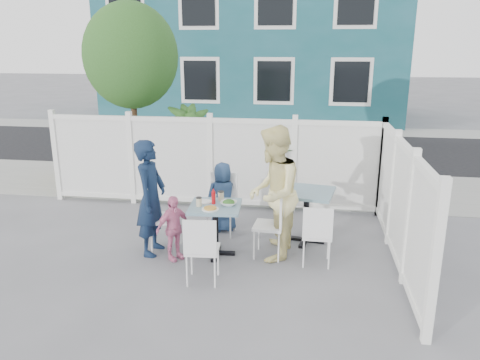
# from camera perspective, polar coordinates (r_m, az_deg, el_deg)

# --- Properties ---
(ground) EXTENTS (80.00, 80.00, 0.00)m
(ground) POSITION_cam_1_polar(r_m,az_deg,el_deg) (6.32, -8.99, -10.31)
(ground) COLOR slate
(near_sidewalk) EXTENTS (24.00, 2.60, 0.01)m
(near_sidewalk) POSITION_cam_1_polar(r_m,az_deg,el_deg) (9.76, -2.38, -0.49)
(near_sidewalk) COLOR gray
(near_sidewalk) RESTS_ON ground
(street) EXTENTS (24.00, 5.00, 0.01)m
(street) POSITION_cam_1_polar(r_m,az_deg,el_deg) (13.30, 0.64, 4.01)
(street) COLOR black
(street) RESTS_ON ground
(far_sidewalk) EXTENTS (24.00, 1.60, 0.01)m
(far_sidewalk) POSITION_cam_1_polar(r_m,az_deg,el_deg) (16.32, 2.16, 6.27)
(far_sidewalk) COLOR gray
(far_sidewalk) RESTS_ON ground
(building) EXTENTS (11.00, 6.00, 6.00)m
(building) POSITION_cam_1_polar(r_m,az_deg,el_deg) (19.51, 1.91, 16.73)
(building) COLOR #165057
(building) RESTS_ON ground
(fence_back) EXTENTS (5.86, 0.08, 1.60)m
(fence_back) POSITION_cam_1_polar(r_m,az_deg,el_deg) (8.21, -3.60, 1.93)
(fence_back) COLOR white
(fence_back) RESTS_ON ground
(fence_right) EXTENTS (0.08, 3.66, 1.60)m
(fence_right) POSITION_cam_1_polar(r_m,az_deg,el_deg) (6.42, 18.96, -3.02)
(fence_right) COLOR white
(fence_right) RESTS_ON ground
(tree) EXTENTS (1.80, 1.62, 3.59)m
(tree) POSITION_cam_1_polar(r_m,az_deg,el_deg) (9.32, -13.20, 14.47)
(tree) COLOR #382316
(tree) RESTS_ON ground
(utility_cabinet) EXTENTS (0.68, 0.52, 1.18)m
(utility_cabinet) POSITION_cam_1_polar(r_m,az_deg,el_deg) (10.72, -17.60, 3.49)
(utility_cabinet) COLOR gold
(utility_cabinet) RESTS_ON ground
(potted_shrub_a) EXTENTS (1.28, 1.28, 1.71)m
(potted_shrub_a) POSITION_cam_1_polar(r_m,az_deg,el_deg) (9.00, -6.40, 3.59)
(potted_shrub_a) COLOR #274F1B
(potted_shrub_a) RESTS_ON ground
(potted_shrub_b) EXTENTS (1.68, 1.74, 1.49)m
(potted_shrub_b) POSITION_cam_1_polar(r_m,az_deg,el_deg) (8.64, 5.09, 2.35)
(potted_shrub_b) COLOR #274F1B
(potted_shrub_b) RESTS_ON ground
(main_table) EXTENTS (0.73, 0.73, 0.72)m
(main_table) POSITION_cam_1_polar(r_m,az_deg,el_deg) (6.37, -3.02, -4.47)
(main_table) COLOR slate
(main_table) RESTS_ON ground
(spare_table) EXTENTS (0.85, 0.85, 0.78)m
(spare_table) POSITION_cam_1_polar(r_m,az_deg,el_deg) (6.84, 8.12, -2.73)
(spare_table) COLOR slate
(spare_table) RESTS_ON ground
(chair_left) EXTENTS (0.50, 0.51, 0.97)m
(chair_left) POSITION_cam_1_polar(r_m,az_deg,el_deg) (6.59, -9.85, -3.87)
(chair_left) COLOR white
(chair_left) RESTS_ON ground
(chair_right) EXTENTS (0.43, 0.44, 0.91)m
(chair_right) POSITION_cam_1_polar(r_m,az_deg,el_deg) (6.33, 4.24, -4.92)
(chair_right) COLOR white
(chair_right) RESTS_ON ground
(chair_back) EXTENTS (0.44, 0.43, 0.92)m
(chair_back) POSITION_cam_1_polar(r_m,az_deg,el_deg) (7.17, -2.14, -2.26)
(chair_back) COLOR white
(chair_back) RESTS_ON ground
(chair_near) EXTENTS (0.42, 0.41, 0.86)m
(chair_near) POSITION_cam_1_polar(r_m,az_deg,el_deg) (5.62, -4.73, -7.99)
(chair_near) COLOR white
(chair_near) RESTS_ON ground
(chair_spare) EXTENTS (0.38, 0.37, 0.83)m
(chair_spare) POSITION_cam_1_polar(r_m,az_deg,el_deg) (6.14, 9.40, -6.18)
(chair_spare) COLOR white
(chair_spare) RESTS_ON ground
(man) EXTENTS (0.40, 0.60, 1.60)m
(man) POSITION_cam_1_polar(r_m,az_deg,el_deg) (6.46, -10.81, -2.15)
(man) COLOR #11203A
(man) RESTS_ON ground
(woman) EXTENTS (0.74, 0.92, 1.81)m
(woman) POSITION_cam_1_polar(r_m,az_deg,el_deg) (6.21, 4.03, -1.65)
(woman) COLOR #F6DF50
(woman) RESTS_ON ground
(boy) EXTENTS (0.62, 0.52, 1.09)m
(boy) POSITION_cam_1_polar(r_m,az_deg,el_deg) (7.20, -2.10, -2.09)
(boy) COLOR navy
(boy) RESTS_ON ground
(toddler) EXTENTS (0.50, 0.54, 0.90)m
(toddler) POSITION_cam_1_polar(r_m,az_deg,el_deg) (6.32, -8.13, -5.82)
(toddler) COLOR pink
(toddler) RESTS_ON ground
(plate_main) EXTENTS (0.23, 0.23, 0.01)m
(plate_main) POSITION_cam_1_polar(r_m,az_deg,el_deg) (6.15, -3.64, -3.56)
(plate_main) COLOR white
(plate_main) RESTS_ON main_table
(plate_side) EXTENTS (0.21, 0.21, 0.01)m
(plate_side) POSITION_cam_1_polar(r_m,az_deg,el_deg) (6.44, -4.39, -2.65)
(plate_side) COLOR white
(plate_side) RESTS_ON main_table
(salad_bowl) EXTENTS (0.22, 0.22, 0.05)m
(salad_bowl) POSITION_cam_1_polar(r_m,az_deg,el_deg) (6.30, -1.38, -2.86)
(salad_bowl) COLOR white
(salad_bowl) RESTS_ON main_table
(coffee_cup_a) EXTENTS (0.08, 0.08, 0.11)m
(coffee_cup_a) POSITION_cam_1_polar(r_m,az_deg,el_deg) (6.28, -5.03, -2.70)
(coffee_cup_a) COLOR beige
(coffee_cup_a) RESTS_ON main_table
(coffee_cup_b) EXTENTS (0.08, 0.08, 0.12)m
(coffee_cup_b) POSITION_cam_1_polar(r_m,az_deg,el_deg) (6.48, -2.34, -1.98)
(coffee_cup_b) COLOR beige
(coffee_cup_b) RESTS_ON main_table
(ketchup_bottle) EXTENTS (0.05, 0.05, 0.17)m
(ketchup_bottle) POSITION_cam_1_polar(r_m,az_deg,el_deg) (6.35, -3.25, -2.18)
(ketchup_bottle) COLOR #A90C11
(ketchup_bottle) RESTS_ON main_table
(salt_shaker) EXTENTS (0.03, 0.03, 0.07)m
(salt_shaker) POSITION_cam_1_polar(r_m,az_deg,el_deg) (6.56, -3.04, -2.04)
(salt_shaker) COLOR white
(salt_shaker) RESTS_ON main_table
(pepper_shaker) EXTENTS (0.03, 0.03, 0.06)m
(pepper_shaker) POSITION_cam_1_polar(r_m,az_deg,el_deg) (6.56, -3.16, -2.05)
(pepper_shaker) COLOR black
(pepper_shaker) RESTS_ON main_table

